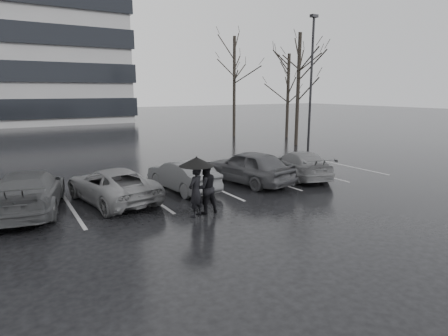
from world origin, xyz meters
TOP-DOWN VIEW (x-y plane):
  - ground at (0.00, 0.00)m, footprint 160.00×160.00m
  - car_main at (2.27, 2.21)m, footprint 2.56×4.57m
  - car_west_a at (-0.68, 2.62)m, footprint 1.74×3.90m
  - car_west_b at (-3.56, 2.51)m, footprint 2.79×4.73m
  - car_west_c at (-6.24, 2.74)m, footprint 2.94×5.11m
  - car_east at (4.95, 1.94)m, footprint 2.80×4.54m
  - pedestrian_left at (-1.70, -0.57)m, footprint 0.72×0.64m
  - pedestrian_right at (-1.27, -0.42)m, footprint 0.84×0.65m
  - umbrella at (-1.57, -0.41)m, footprint 1.14×1.14m
  - lamp_post at (9.44, 6.05)m, footprint 0.45×0.45m
  - stall_stripes at (-0.80, 2.50)m, footprint 19.72×5.00m
  - tree_east at (12.00, 10.00)m, footprint 0.26×0.26m
  - tree_ne at (14.50, 14.00)m, footprint 0.26×0.26m
  - tree_north at (11.00, 17.00)m, footprint 0.26×0.26m

SIDE VIEW (x-z plane):
  - ground at x=0.00m, z-range 0.00..0.00m
  - stall_stripes at x=-0.80m, z-range 0.00..0.00m
  - car_east at x=4.95m, z-range 0.00..1.23m
  - car_west_b at x=-3.56m, z-range 0.00..1.23m
  - car_west_a at x=-0.68m, z-range 0.00..1.24m
  - car_west_c at x=-6.24m, z-range 0.00..1.39m
  - car_main at x=2.27m, z-range 0.00..1.47m
  - pedestrian_left at x=-1.70m, z-range 0.00..1.65m
  - pedestrian_right at x=-1.27m, z-range 0.00..1.72m
  - umbrella at x=-1.57m, z-range 0.79..2.73m
  - tree_ne at x=14.50m, z-range 0.00..7.00m
  - lamp_post at x=9.44m, z-range -0.35..7.94m
  - tree_east at x=12.00m, z-range 0.00..8.00m
  - tree_north at x=11.00m, z-range 0.00..8.50m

